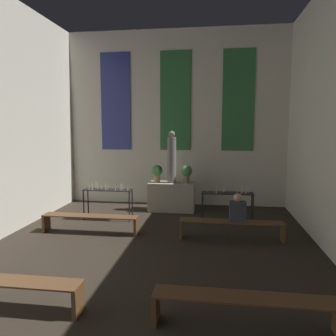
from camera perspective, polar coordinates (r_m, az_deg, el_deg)
The scene contains 12 objects.
wall_back at distance 10.73m, azimuth 1.34°, elevation 8.74°, with size 7.29×0.16×5.61m.
altar at distance 9.99m, azimuth 0.64°, elevation -5.00°, with size 1.38×0.62×0.87m.
statue at distance 9.81m, azimuth 0.65°, elevation 1.68°, with size 0.26×0.26×1.56m.
flower_vase_left at distance 9.93m, azimuth -1.92°, elevation -0.67°, with size 0.34×0.34×0.53m.
flower_vase_right at distance 9.82m, azimuth 3.26°, elevation -0.77°, with size 0.34×0.34×0.53m.
candle_rack_left at distance 9.18m, azimuth -10.43°, elevation -4.43°, with size 1.34×0.38×1.04m.
candle_rack_right at distance 8.72m, azimuth 10.34°, elevation -5.04°, with size 1.34×0.38×1.04m.
pew_second_left at distance 5.41m, azimuth -27.05°, elevation -17.91°, with size 2.33×0.36×0.43m.
pew_second_right at distance 4.57m, azimuth 13.15°, elevation -22.15°, with size 2.33×0.36×0.43m.
pew_back_left at distance 8.18m, azimuth -13.38°, elevation -8.75°, with size 2.33×0.36×0.43m.
pew_back_right at distance 7.65m, azimuth 10.94°, elevation -9.81°, with size 2.33×0.36×0.43m.
person_seated at distance 7.56m, azimuth 12.03°, elevation -7.07°, with size 0.36×0.24×0.64m.
Camera 1 is at (1.26, 0.72, 2.56)m, focal length 35.00 mm.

